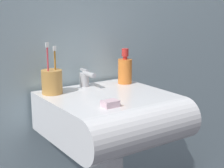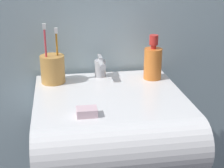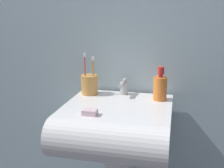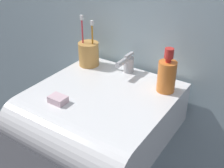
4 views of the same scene
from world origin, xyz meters
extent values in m
cube|color=#9EB7C1|center=(0.00, 0.26, 1.20)|extent=(5.00, 0.05, 2.40)
cube|color=white|center=(0.00, 0.00, 0.69)|extent=(0.49, 0.44, 0.17)
cylinder|color=white|center=(0.00, -0.22, 0.69)|extent=(0.49, 0.17, 0.17)
cylinder|color=#B7B7BC|center=(-0.01, 0.17, 0.80)|extent=(0.04, 0.04, 0.06)
cylinder|color=#B7B7BC|center=(-0.01, 0.13, 0.84)|extent=(0.02, 0.09, 0.02)
cube|color=#B7B7BC|center=(-0.01, 0.17, 0.85)|extent=(0.01, 0.06, 0.01)
cylinder|color=#D19347|center=(-0.18, 0.14, 0.82)|extent=(0.09, 0.09, 0.10)
cylinder|color=#D83F4C|center=(-0.20, 0.13, 0.88)|extent=(0.01, 0.01, 0.18)
cube|color=white|center=(-0.20, 0.13, 0.98)|extent=(0.01, 0.01, 0.02)
cylinder|color=orange|center=(-0.16, 0.14, 0.87)|extent=(0.01, 0.01, 0.16)
cube|color=white|center=(-0.16, 0.14, 0.96)|extent=(0.01, 0.01, 0.02)
cylinder|color=orange|center=(0.18, 0.12, 0.83)|extent=(0.07, 0.07, 0.12)
cylinder|color=red|center=(0.18, 0.12, 0.90)|extent=(0.02, 0.02, 0.01)
cylinder|color=red|center=(0.18, 0.12, 0.92)|extent=(0.03, 0.03, 0.04)
cube|color=silver|center=(-0.09, -0.16, 0.78)|extent=(0.06, 0.04, 0.02)
camera|label=1|loc=(-0.76, -1.16, 1.14)|focal=55.00mm
camera|label=2|loc=(-0.16, -1.05, 1.21)|focal=55.00mm
camera|label=3|loc=(0.26, -1.22, 1.20)|focal=45.00mm
camera|label=4|loc=(0.51, -0.73, 1.30)|focal=45.00mm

